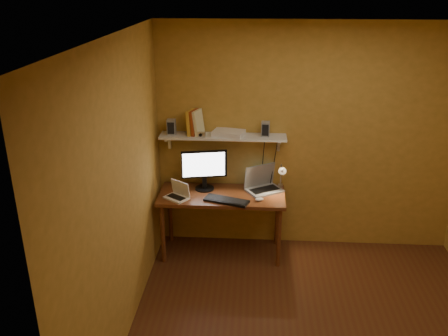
# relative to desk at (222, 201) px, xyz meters

# --- Properties ---
(room) EXTENTS (3.44, 3.24, 2.64)m
(room) POSITION_rel_desk_xyz_m (0.95, -1.28, 0.64)
(room) COLOR #502B14
(room) RESTS_ON ground
(desk) EXTENTS (1.40, 0.60, 0.75)m
(desk) POSITION_rel_desk_xyz_m (0.00, 0.00, 0.00)
(desk) COLOR brown
(desk) RESTS_ON ground
(wall_shelf) EXTENTS (1.40, 0.25, 0.21)m
(wall_shelf) POSITION_rel_desk_xyz_m (0.00, 0.19, 0.69)
(wall_shelf) COLOR silver
(wall_shelf) RESTS_ON room
(monitor) EXTENTS (0.51, 0.26, 0.46)m
(monitor) POSITION_rel_desk_xyz_m (-0.21, 0.12, 0.35)
(monitor) COLOR black
(monitor) RESTS_ON desk
(laptop) EXTENTS (0.47, 0.43, 0.28)m
(laptop) POSITION_rel_desk_xyz_m (0.45, 0.16, 0.16)
(laptop) COLOR gray
(laptop) RESTS_ON desk
(netbook) EXTENTS (0.31, 0.29, 0.19)m
(netbook) POSITION_rel_desk_xyz_m (-0.47, -0.13, 0.14)
(netbook) COLOR white
(netbook) RESTS_ON desk
(keyboard) EXTENTS (0.51, 0.31, 0.03)m
(keyboard) POSITION_rel_desk_xyz_m (0.06, -0.19, 0.10)
(keyboard) COLOR black
(keyboard) RESTS_ON desk
(mouse) EXTENTS (0.11, 0.09, 0.03)m
(mouse) POSITION_rel_desk_xyz_m (0.42, -0.14, 0.10)
(mouse) COLOR white
(mouse) RESTS_ON desk
(desk_lamp) EXTENTS (0.09, 0.23, 0.38)m
(desk_lamp) POSITION_rel_desk_xyz_m (0.66, 0.13, 0.29)
(desk_lamp) COLOR silver
(desk_lamp) RESTS_ON desk
(speaker_left) EXTENTS (0.09, 0.09, 0.17)m
(speaker_left) POSITION_rel_desk_xyz_m (-0.57, 0.20, 0.79)
(speaker_left) COLOR gray
(speaker_left) RESTS_ON wall_shelf
(speaker_right) EXTENTS (0.09, 0.09, 0.16)m
(speaker_right) POSITION_rel_desk_xyz_m (0.47, 0.20, 0.79)
(speaker_right) COLOR gray
(speaker_right) RESTS_ON wall_shelf
(books) EXTENTS (0.20, 0.20, 0.28)m
(books) POSITION_rel_desk_xyz_m (-0.31, 0.21, 0.85)
(books) COLOR gold
(books) RESTS_ON wall_shelf
(shelf_camera) EXTENTS (0.10, 0.05, 0.06)m
(shelf_camera) POSITION_rel_desk_xyz_m (-0.24, 0.12, 0.74)
(shelf_camera) COLOR silver
(shelf_camera) RESTS_ON wall_shelf
(router) EXTENTS (0.38, 0.30, 0.06)m
(router) POSITION_rel_desk_xyz_m (0.06, 0.20, 0.74)
(router) COLOR white
(router) RESTS_ON wall_shelf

